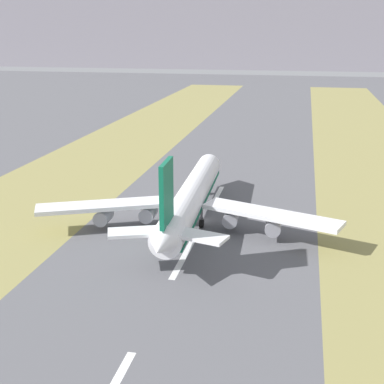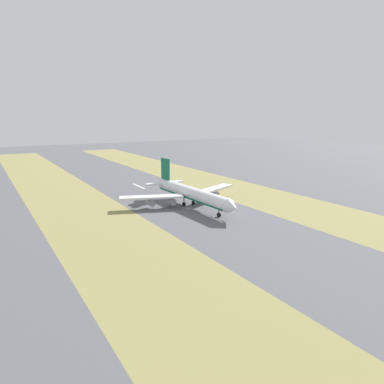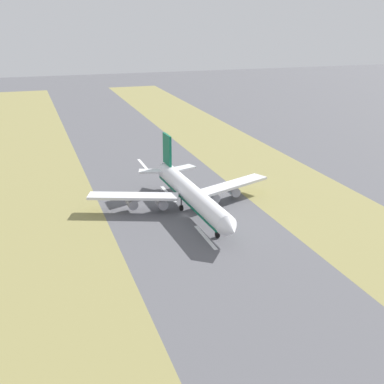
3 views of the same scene
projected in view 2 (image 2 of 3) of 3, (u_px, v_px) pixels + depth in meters
name	position (u px, v px, depth m)	size (l,w,h in m)	color
ground_plane	(189.00, 208.00, 173.55)	(800.00, 800.00, 0.00)	#56565B
grass_median_west	(264.00, 197.00, 195.67)	(40.00, 600.00, 0.01)	olive
grass_median_east	(93.00, 222.00, 151.43)	(40.00, 600.00, 0.01)	olive
centreline_dash_near	(139.00, 186.00, 225.56)	(1.20, 18.00, 0.01)	silver
centreline_dash_mid	(168.00, 199.00, 191.71)	(1.20, 18.00, 0.01)	silver
centreline_dash_far	(211.00, 217.00, 157.86)	(1.20, 18.00, 0.01)	silver
airplane_main_jet	(190.00, 193.00, 176.30)	(64.09, 67.16, 20.20)	white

